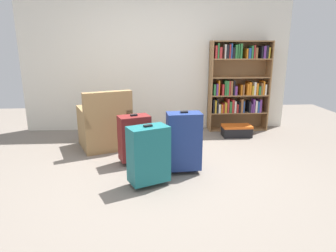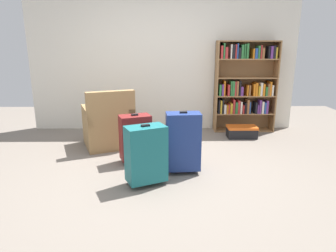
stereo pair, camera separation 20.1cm
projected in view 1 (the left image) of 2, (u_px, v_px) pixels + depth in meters
ground_plane at (164, 174)px, 3.69m from camera, size 8.42×8.42×0.00m
back_wall at (157, 58)px, 5.44m from camera, size 4.81×0.10×2.60m
bookshelf at (238, 84)px, 5.45m from camera, size 1.07×0.29×1.61m
armchair at (105, 127)px, 4.61m from camera, size 0.91×0.91×0.90m
mug at (141, 144)px, 4.69m from camera, size 0.12×0.08×0.10m
storage_box at (237, 130)px, 5.20m from camera, size 0.50×0.28×0.20m
suitcase_navy_blue at (184, 141)px, 3.67m from camera, size 0.43×0.27×0.78m
suitcase_teal at (148, 154)px, 3.33m from camera, size 0.50×0.41×0.70m
suitcase_dark_red at (134, 138)px, 3.98m from camera, size 0.46×0.36×0.67m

